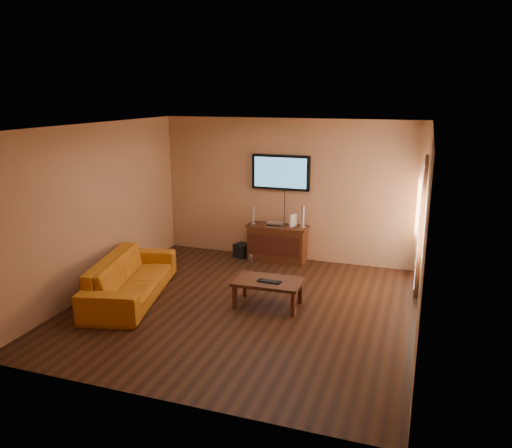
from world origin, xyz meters
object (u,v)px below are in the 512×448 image
at_px(av_receiver, 275,224).
at_px(keyboard, 269,281).
at_px(subwoofer, 242,250).
at_px(sofa, 131,271).
at_px(bottle, 251,259).
at_px(coffee_table, 268,284).
at_px(speaker_left, 253,216).
at_px(media_console, 277,243).
at_px(game_console, 293,220).
at_px(speaker_right, 303,218).
at_px(television, 281,172).

bearing_deg(av_receiver, keyboard, -77.32).
bearing_deg(subwoofer, sofa, -91.74).
bearing_deg(bottle, coffee_table, -63.23).
height_order(sofa, bottle, sofa).
bearing_deg(av_receiver, speaker_left, 177.50).
height_order(subwoofer, keyboard, keyboard).
distance_m(media_console, sofa, 2.99).
distance_m(av_receiver, keyboard, 2.21).
height_order(game_console, keyboard, game_console).
height_order(coffee_table, av_receiver, av_receiver).
distance_m(speaker_right, av_receiver, 0.54).
relative_size(bottle, keyboard, 0.50).
xyz_separation_m(coffee_table, subwoofer, (-1.20, 2.09, -0.23)).
height_order(sofa, game_console, game_console).
bearing_deg(subwoofer, game_console, 22.47).
height_order(speaker_left, keyboard, speaker_left).
height_order(sofa, speaker_left, speaker_left).
xyz_separation_m(subwoofer, bottle, (0.29, -0.29, -0.05)).
distance_m(television, subwoofer, 1.73).
relative_size(game_console, subwoofer, 0.90).
bearing_deg(bottle, subwoofer, 134.75).
xyz_separation_m(speaker_left, speaker_right, (0.96, 0.07, 0.03)).
xyz_separation_m(media_console, game_console, (0.30, 0.04, 0.46)).
relative_size(television, speaker_left, 3.26).
distance_m(coffee_table, av_receiver, 2.16).
relative_size(sofa, subwoofer, 8.53).
bearing_deg(coffee_table, bottle, 116.77).
distance_m(coffee_table, keyboard, 0.10).
distance_m(television, game_console, 0.94).
bearing_deg(television, bottle, -131.01).
bearing_deg(game_console, subwoofer, -153.37).
bearing_deg(av_receiver, media_console, 53.30).
relative_size(speaker_right, game_console, 1.68).
bearing_deg(subwoofer, media_console, 20.51).
height_order(television, speaker_right, television).
xyz_separation_m(media_console, keyboard, (0.52, -2.16, 0.07)).
xyz_separation_m(television, speaker_left, (-0.48, -0.22, -0.84)).
distance_m(av_receiver, game_console, 0.34).
xyz_separation_m(media_console, speaker_left, (-0.48, -0.03, 0.50)).
bearing_deg(speaker_left, sofa, -115.95).
distance_m(speaker_right, keyboard, 2.24).
bearing_deg(speaker_right, game_console, 178.35).
height_order(speaker_left, subwoofer, speaker_left).
relative_size(sofa, keyboard, 6.23).
bearing_deg(speaker_left, bottle, -79.32).
distance_m(speaker_left, av_receiver, 0.47).
xyz_separation_m(media_console, subwoofer, (-0.72, -0.01, -0.22)).
bearing_deg(game_console, coffee_table, -61.63).
height_order(sofa, speaker_right, speaker_right).
bearing_deg(keyboard, bottle, 116.98).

